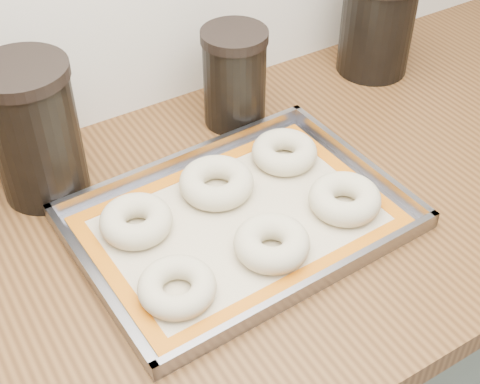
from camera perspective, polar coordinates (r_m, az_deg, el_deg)
cabinet at (r=1.40m, az=5.51°, el=-13.69°), size 3.00×0.65×0.86m
countertop at (r=1.06m, az=7.04°, el=0.37°), size 3.06×0.68×0.04m
baking_tray at (r=0.96m, az=0.00°, el=-2.37°), size 0.47×0.35×0.03m
baking_mat at (r=0.96m, az=-0.00°, el=-2.46°), size 0.43×0.31×0.00m
bagel_front_left at (r=0.86m, az=-5.40°, el=-8.07°), size 0.13×0.13×0.03m
bagel_front_mid at (r=0.91m, az=2.73°, el=-4.38°), size 0.11×0.11×0.04m
bagel_front_right at (r=0.98m, az=8.93°, el=-0.57°), size 0.11×0.11×0.04m
bagel_back_left at (r=0.95m, az=-8.86°, el=-2.45°), size 0.13×0.13×0.04m
bagel_back_mid at (r=1.00m, az=-2.03°, el=0.81°), size 0.13×0.13×0.04m
bagel_back_right at (r=1.06m, az=3.81°, el=3.43°), size 0.13×0.13×0.04m
canister_left at (r=1.00m, az=-17.15°, el=4.99°), size 0.13×0.13×0.21m
canister_mid at (r=1.12m, az=-0.47°, el=9.76°), size 0.11×0.11×0.17m
canister_right at (r=1.29m, az=11.62°, el=13.92°), size 0.14×0.14×0.19m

